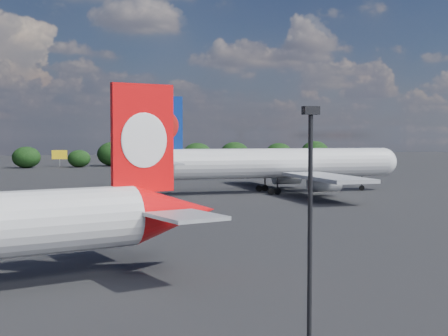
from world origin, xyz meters
name	(u,v)px	position (x,y,z in m)	size (l,w,h in m)	color
ground	(13,210)	(0.00, 60.00, 0.00)	(500.00, 500.00, 0.00)	black
china_southern_airliner	(273,164)	(44.34, 72.75, 5.21)	(52.25, 49.60, 17.09)	silver
apron_lamp_post	(310,256)	(11.24, -12.86, 6.35)	(0.55, 0.30, 11.39)	black
billboard_yellow	(59,155)	(12.00, 182.00, 3.87)	(5.00, 0.30, 5.50)	yellow
horizon_treeline	(77,155)	(17.46, 180.18, 3.88)	(201.06, 15.28, 9.18)	black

